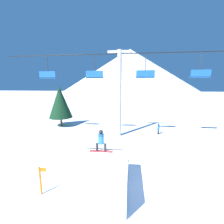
# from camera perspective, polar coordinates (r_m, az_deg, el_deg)

# --- Properties ---
(ground_plane) EXTENTS (220.00, 220.00, 0.00)m
(ground_plane) POSITION_cam_1_polar(r_m,az_deg,el_deg) (9.76, 1.51, -24.10)
(ground_plane) COLOR white
(mountain_ridge) EXTENTS (73.34, 73.34, 22.90)m
(mountain_ridge) POSITION_cam_1_polar(r_m,az_deg,el_deg) (80.47, 6.70, 14.74)
(mountain_ridge) COLOR silver
(mountain_ridge) RESTS_ON ground_plane
(snow_ramp) EXTENTS (2.77, 3.45, 1.55)m
(snow_ramp) POSITION_cam_1_polar(r_m,az_deg,el_deg) (8.60, -4.20, -23.24)
(snow_ramp) COLOR white
(snow_ramp) RESTS_ON ground_plane
(snowboarder) EXTENTS (1.41, 0.34, 1.36)m
(snowboarder) POSITION_cam_1_polar(r_m,az_deg,el_deg) (9.09, -4.20, -10.86)
(snowboarder) COLOR #B22D2D
(snowboarder) RESTS_ON snow_ramp
(chairlift) EXTENTS (24.21, 0.45, 8.92)m
(chairlift) POSITION_cam_1_polar(r_m,az_deg,el_deg) (15.68, 2.83, 10.01)
(chairlift) COLOR #B2B2B7
(chairlift) RESTS_ON ground_plane
(pine_tree_near) EXTENTS (3.01, 3.01, 5.31)m
(pine_tree_near) POSITION_cam_1_polar(r_m,az_deg,el_deg) (20.85, -19.15, 3.61)
(pine_tree_near) COLOR #4C3823
(pine_tree_near) RESTS_ON ground_plane
(trail_marker) EXTENTS (0.41, 0.10, 1.50)m
(trail_marker) POSITION_cam_1_polar(r_m,az_deg,el_deg) (9.03, -25.53, -22.29)
(trail_marker) COLOR orange
(trail_marker) RESTS_ON ground_plane
(distant_skier) EXTENTS (0.24, 0.24, 1.23)m
(distant_skier) POSITION_cam_1_polar(r_m,az_deg,el_deg) (17.60, 17.27, -6.02)
(distant_skier) COLOR black
(distant_skier) RESTS_ON ground_plane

